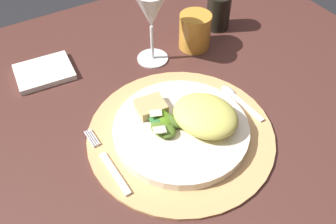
{
  "coord_description": "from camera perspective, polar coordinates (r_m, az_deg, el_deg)",
  "views": [
    {
      "loc": [
        -0.24,
        -0.48,
        1.31
      ],
      "look_at": [
        0.01,
        -0.04,
        0.77
      ],
      "focal_mm": 38.49,
      "sensor_mm": 36.0,
      "label": 1
    }
  ],
  "objects": [
    {
      "name": "bread_piece",
      "position": [
        0.73,
        -2.71,
        0.86
      ],
      "size": [
        0.06,
        0.06,
        0.02
      ],
      "primitive_type": "cube",
      "rotation": [
        0.0,
        0.0,
        6.18
      ],
      "color": "tan",
      "rests_on": "dinner_plate"
    },
    {
      "name": "napkin",
      "position": [
        0.9,
        -19.02,
        6.02
      ],
      "size": [
        0.14,
        0.11,
        0.01
      ],
      "primitive_type": "cube",
      "rotation": [
        0.0,
        0.0,
        -0.08
      ],
      "color": "white",
      "rests_on": "dining_table"
    },
    {
      "name": "wine_glass",
      "position": [
        0.83,
        -2.72,
        15.38
      ],
      "size": [
        0.08,
        0.08,
        0.18
      ],
      "color": "silver",
      "rests_on": "dining_table"
    },
    {
      "name": "spoon",
      "position": [
        0.8,
        10.58,
        2.32
      ],
      "size": [
        0.02,
        0.13,
        0.01
      ],
      "color": "silver",
      "rests_on": "placemat"
    },
    {
      "name": "dinner_plate",
      "position": [
        0.71,
        2.05,
        -2.75
      ],
      "size": [
        0.27,
        0.27,
        0.02
      ],
      "primitive_type": "cylinder",
      "color": "#EDE1C8",
      "rests_on": "placemat"
    },
    {
      "name": "salad_greens",
      "position": [
        0.7,
        -0.73,
        -1.51
      ],
      "size": [
        0.07,
        0.09,
        0.03
      ],
      "color": "#487315",
      "rests_on": "dinner_plate"
    },
    {
      "name": "placemat",
      "position": [
        0.72,
        2.03,
        -3.41
      ],
      "size": [
        0.37,
        0.37,
        0.01
      ],
      "primitive_type": "cylinder",
      "color": "tan",
      "rests_on": "dining_table"
    },
    {
      "name": "dining_table",
      "position": [
        0.9,
        -2.03,
        -7.07
      ],
      "size": [
        1.26,
        0.97,
        0.75
      ],
      "color": "#472721",
      "rests_on": "ground"
    },
    {
      "name": "amber_tumbler",
      "position": [
        0.92,
        4.28,
        12.65
      ],
      "size": [
        0.08,
        0.08,
        0.09
      ],
      "primitive_type": "cylinder",
      "color": "gold",
      "rests_on": "dining_table"
    },
    {
      "name": "dark_tumbler",
      "position": [
        1.0,
        7.97,
        15.46
      ],
      "size": [
        0.06,
        0.06,
        0.09
      ],
      "primitive_type": "cylinder",
      "color": "black",
      "rests_on": "dining_table"
    },
    {
      "name": "fork",
      "position": [
        0.68,
        -9.39,
        -8.07
      ],
      "size": [
        0.02,
        0.17,
        0.0
      ],
      "color": "silver",
      "rests_on": "placemat"
    },
    {
      "name": "pasta_serving",
      "position": [
        0.69,
        5.96,
        -0.54
      ],
      "size": [
        0.15,
        0.16,
        0.05
      ],
      "primitive_type": "ellipsoid",
      "rotation": [
        0.0,
        0.0,
        2.01
      ],
      "color": "#D3CF5E",
      "rests_on": "dinner_plate"
    }
  ]
}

